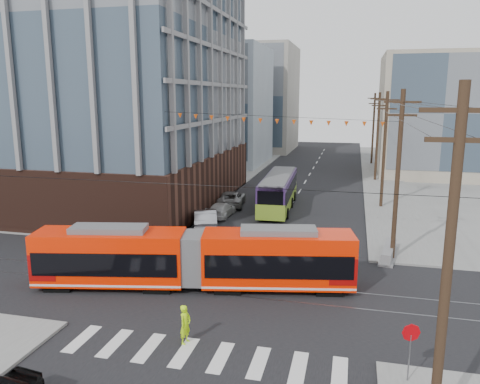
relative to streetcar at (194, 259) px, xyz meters
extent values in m
plane|color=slate|center=(2.65, -3.59, -1.70)|extent=(160.00, 160.00, 0.00)
cube|color=#381E16|center=(-19.35, 19.41, 12.60)|extent=(30.00, 25.00, 28.60)
cube|color=#8C99A5|center=(-14.35, 48.41, 7.30)|extent=(18.00, 16.00, 18.00)
cube|color=gray|center=(18.65, 44.41, 6.30)|extent=(14.00, 14.00, 16.00)
cube|color=gray|center=(-11.35, 68.41, 8.30)|extent=(16.00, 18.00, 20.00)
cube|color=#8C99A5|center=(20.65, 64.41, 5.30)|extent=(16.00, 16.00, 14.00)
cylinder|color=black|center=(11.15, -9.59, 3.80)|extent=(0.30, 0.30, 11.00)
cylinder|color=black|center=(11.15, 52.41, 3.80)|extent=(0.30, 0.30, 11.00)
imported|color=#95979E|center=(-3.00, 11.34, -0.87)|extent=(3.30, 5.32, 1.66)
imported|color=#B2B2B2|center=(-2.85, 15.44, -1.06)|extent=(1.85, 4.43, 1.28)
imported|color=slate|center=(-3.02, 19.82, -0.98)|extent=(3.07, 5.47, 1.44)
imported|color=#C0FF0E|center=(1.63, -5.82, -0.82)|extent=(0.56, 0.72, 1.75)
cube|color=slate|center=(10.95, 7.77, -1.29)|extent=(1.54, 4.17, 0.81)
camera|label=1|loc=(8.36, -23.37, 8.88)|focal=35.00mm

